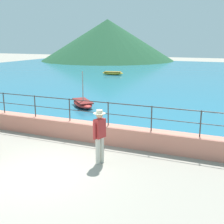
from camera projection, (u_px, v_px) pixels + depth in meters
name	position (u px, v px, depth m)	size (l,w,h in m)	color
ground_plane	(39.00, 173.00, 8.74)	(120.00, 120.00, 0.00)	gray
promenade_wall	(89.00, 132.00, 11.51)	(20.00, 0.56, 0.70)	tan
railing	(88.00, 107.00, 11.27)	(18.44, 0.04, 0.90)	#383330
lake_water	(186.00, 76.00, 31.79)	(64.00, 44.32, 0.06)	#236B89
hill_main	(108.00, 40.00, 54.72)	(24.82, 24.82, 7.50)	#1E4C2D
person_walking	(100.00, 134.00, 9.21)	(0.38, 0.55, 1.75)	beige
boat_0	(113.00, 73.00, 32.44)	(2.39, 1.16, 0.36)	gold
boat_1	(83.00, 103.00, 17.06)	(2.26, 2.26, 2.07)	red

